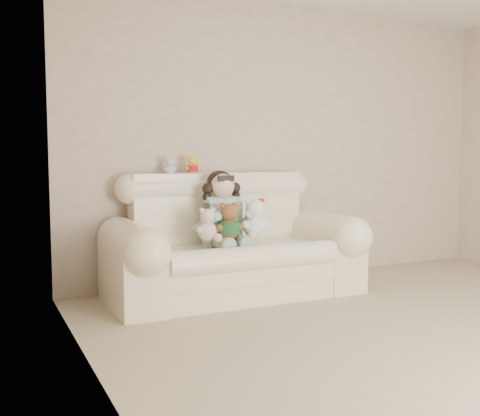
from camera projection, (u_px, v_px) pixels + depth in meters
name	position (u px, v px, depth m)	size (l,w,h in m)	color
wall_back	(291.00, 143.00, 5.42)	(4.50, 4.50, 0.00)	tan
wall_left	(127.00, 122.00, 2.20)	(5.00, 5.00, 0.00)	tan
sofa	(235.00, 235.00, 4.67)	(2.10, 0.95, 1.03)	#FFF5CD
seated_child	(222.00, 208.00, 4.69)	(0.39, 0.47, 0.64)	#33745D
brown_teddy	(229.00, 218.00, 4.48)	(0.23, 0.18, 0.36)	brown
white_cat	(254.00, 214.00, 4.61)	(0.25, 0.19, 0.39)	white
cream_teddy	(207.00, 221.00, 4.43)	(0.20, 0.15, 0.31)	silver
yellow_mini_bear	(192.00, 163.00, 4.82)	(0.13, 0.10, 0.20)	#FFF135
grey_mini_plush	(170.00, 165.00, 4.76)	(0.12, 0.09, 0.18)	silver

